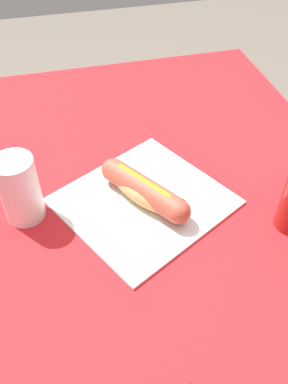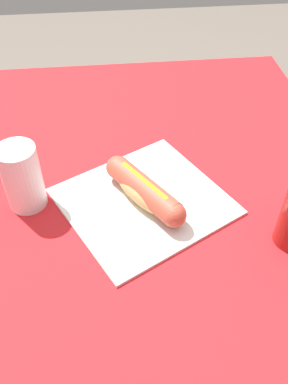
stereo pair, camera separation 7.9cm
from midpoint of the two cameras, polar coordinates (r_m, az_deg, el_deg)
ground_plane at (r=1.46m, az=0.05°, el=-22.88°), size 6.00×6.00×0.00m
dining_table at (r=0.91m, az=0.07°, el=-7.34°), size 1.15×0.99×0.76m
paper_wrapper at (r=0.81m, az=2.79°, el=-1.49°), size 0.38×0.39×0.01m
hot_dog at (r=0.79m, az=2.87°, el=0.06°), size 0.19×0.14×0.05m
drinking_cup at (r=0.79m, az=-13.77°, el=1.84°), size 0.07×0.07×0.13m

